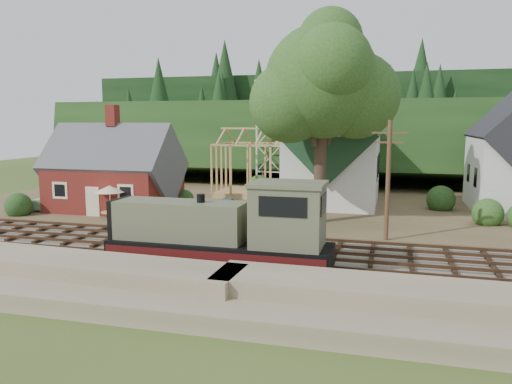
% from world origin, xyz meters
% --- Properties ---
extents(ground, '(140.00, 140.00, 0.00)m').
position_xyz_m(ground, '(0.00, 0.00, 0.00)').
color(ground, '#384C1E').
rests_on(ground, ground).
extents(embankment, '(64.00, 5.00, 1.60)m').
position_xyz_m(embankment, '(0.00, -8.50, 0.00)').
color(embankment, '#7F7259').
rests_on(embankment, ground).
extents(railroad_bed, '(64.00, 11.00, 0.16)m').
position_xyz_m(railroad_bed, '(0.00, 0.00, 0.08)').
color(railroad_bed, '#726B5B').
rests_on(railroad_bed, ground).
extents(village_flat, '(64.00, 26.00, 0.30)m').
position_xyz_m(village_flat, '(0.00, 18.00, 0.15)').
color(village_flat, brown).
rests_on(village_flat, ground).
extents(hillside, '(70.00, 28.96, 12.74)m').
position_xyz_m(hillside, '(0.00, 42.00, 0.00)').
color(hillside, '#1E3F19').
rests_on(hillside, ground).
extents(ridge, '(80.00, 20.00, 12.00)m').
position_xyz_m(ridge, '(0.00, 58.00, 0.00)').
color(ridge, black).
rests_on(ridge, ground).
extents(depot, '(10.80, 7.41, 9.00)m').
position_xyz_m(depot, '(-16.00, 11.00, 3.21)').
color(depot, '#5D1E15').
rests_on(depot, village_flat).
extents(church, '(8.40, 15.17, 13.00)m').
position_xyz_m(church, '(2.00, 19.68, 5.18)').
color(church, silver).
rests_on(church, village_flat).
extents(timber_frame, '(8.20, 6.20, 6.99)m').
position_xyz_m(timber_frame, '(-6.00, 22.00, 3.27)').
color(timber_frame, tan).
rests_on(timber_frame, village_flat).
extents(lattice_tower, '(3.20, 3.20, 12.12)m').
position_xyz_m(lattice_tower, '(-6.00, 28.00, 10.03)').
color(lattice_tower, silver).
rests_on(lattice_tower, village_flat).
extents(big_tree, '(10.90, 8.40, 14.70)m').
position_xyz_m(big_tree, '(2.17, 10.08, 10.22)').
color(big_tree, '#38281E').
rests_on(big_tree, village_flat).
extents(telegraph_pole_near, '(2.20, 0.28, 8.00)m').
position_xyz_m(telegraph_pole_near, '(7.00, 5.20, 4.25)').
color(telegraph_pole_near, '#4C331E').
rests_on(telegraph_pole_near, ground).
extents(locomotive, '(11.80, 2.95, 4.73)m').
position_xyz_m(locomotive, '(-1.09, -3.00, 2.10)').
color(locomotive, black).
rests_on(locomotive, railroad_bed).
extents(car_blue, '(1.99, 3.79, 1.23)m').
position_xyz_m(car_blue, '(-6.26, 11.91, 0.91)').
color(car_blue, '#57A0BA').
rests_on(car_blue, village_flat).
extents(car_green, '(3.52, 1.85, 1.10)m').
position_xyz_m(car_green, '(-21.17, 8.33, 0.85)').
color(car_green, '#7CAB76').
rests_on(car_green, village_flat).
extents(patio_set, '(2.34, 2.34, 2.61)m').
position_xyz_m(patio_set, '(-14.20, 7.16, 2.52)').
color(patio_set, silver).
rests_on(patio_set, village_flat).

